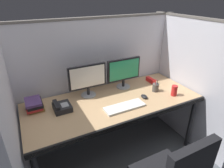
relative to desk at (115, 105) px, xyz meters
name	(u,v)px	position (x,y,z in m)	size (l,w,h in m)	color
ground_plane	(126,168)	(0.00, -0.29, -0.69)	(8.00, 8.00, 0.00)	#4C5156
cubicle_partition_rear	(98,81)	(0.00, 0.46, 0.10)	(2.21, 0.06, 1.57)	silver
cubicle_partition_left	(14,129)	(-0.99, -0.09, 0.10)	(0.06, 1.41, 1.57)	silver
cubicle_partition_right	(188,82)	(0.99, -0.09, 0.10)	(0.06, 1.41, 1.57)	silver
desk	(115,105)	(0.00, 0.00, 0.00)	(1.90, 0.80, 0.74)	tan
monitor_left	(88,78)	(-0.21, 0.25, 0.27)	(0.43, 0.17, 0.37)	gray
monitor_right	(124,71)	(0.25, 0.25, 0.27)	(0.43, 0.17, 0.37)	gray
keyboard_main	(125,107)	(0.03, -0.17, 0.06)	(0.43, 0.15, 0.02)	silver
computer_mouse	(144,97)	(0.33, -0.09, 0.07)	(0.06, 0.10, 0.04)	black
pen_cup	(156,87)	(0.54, -0.02, 0.10)	(0.08, 0.08, 0.16)	#4C4742
soda_can	(174,91)	(0.67, -0.20, 0.11)	(0.07, 0.07, 0.12)	red
desk_phone	(62,107)	(-0.55, 0.09, 0.08)	(0.17, 0.19, 0.09)	black
red_stapler	(150,80)	(0.65, 0.21, 0.08)	(0.04, 0.15, 0.06)	red
book_stack	(34,104)	(-0.80, 0.23, 0.10)	(0.17, 0.22, 0.10)	olive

